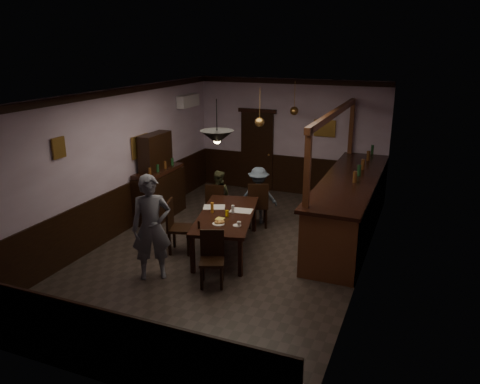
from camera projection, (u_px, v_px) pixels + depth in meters
The scene contains 31 objects.
room at pixel (229, 176), 8.66m from camera, with size 5.01×8.01×3.01m.
dining_table at pixel (226, 217), 8.90m from camera, with size 1.50×2.38×0.75m.
chair_far_left at pixel (216, 202), 10.22m from camera, with size 0.48×0.48×0.95m.
chair_far_right at pixel (258, 203), 10.07m from camera, with size 0.58×0.58×1.02m.
chair_near at pixel (212, 255), 7.71m from camera, with size 0.52×0.52×0.92m.
chair_side at pixel (176, 224), 8.88m from camera, with size 0.55×0.55×1.03m.
person_standing at pixel (151, 228), 7.80m from camera, with size 0.66×0.43×1.81m, color slate.
person_seated_left at pixel (218, 196), 10.46m from camera, with size 0.57×0.44×1.17m, color #44472A.
person_seated_right at pixel (258, 195), 10.32m from camera, with size 0.82×0.47×1.27m, color #4F5F71.
newspaper_left at pixel (214, 207), 9.23m from camera, with size 0.42×0.30×0.01m, color silver.
newspaper_right at pixel (241, 211), 9.04m from camera, with size 0.42×0.30×0.01m, color silver.
napkin at pixel (220, 219), 8.63m from camera, with size 0.15×0.15×0.00m, color #DDCA51.
saucer at pixel (237, 225), 8.30m from camera, with size 0.15×0.15×0.01m, color white.
coffee_cup at pixel (239, 224), 8.27m from camera, with size 0.08×0.08×0.07m, color white.
pastry_plate at pixel (218, 224), 8.37m from camera, with size 0.22×0.22×0.01m, color white.
pastry_ring_a at pixel (218, 222), 8.37m from camera, with size 0.13×0.13×0.04m, color #C68C47.
pastry_ring_b at pixel (221, 222), 8.39m from camera, with size 0.13×0.13×0.04m, color #C68C47.
soda_can at pixel (227, 213), 8.73m from camera, with size 0.07×0.07×0.12m, color yellow.
beer_glass at pixel (212, 208), 8.92m from camera, with size 0.06×0.06×0.20m, color #BF721E.
water_glass at pixel (233, 209), 8.92m from camera, with size 0.06×0.06×0.15m, color silver.
pepper_mill at pixel (199, 225), 8.17m from camera, with size 0.04×0.04×0.14m, color black.
sideboard at pixel (159, 185), 10.61m from camera, with size 0.53×1.47×1.95m.
bar_counter at pixel (350, 205), 9.67m from camera, with size 1.07×4.62×2.58m.
door_back at pixel (257, 152), 12.60m from camera, with size 0.90×0.06×2.10m, color black.
ac_unit at pixel (188, 101), 11.78m from camera, with size 0.20×0.85×0.30m.
picture_left_small at pixel (59, 148), 7.94m from camera, with size 0.04×0.28×0.36m.
picture_left_large at pixel (140, 146), 10.19m from camera, with size 0.04×0.62×0.48m.
picture_back at pixel (325, 128), 11.74m from camera, with size 0.55×0.04×0.42m.
pendant_iron at pixel (217, 137), 7.63m from camera, with size 0.56×0.56×0.73m.
pendant_brass_mid at pixel (260, 122), 9.57m from camera, with size 0.20×0.20×0.81m.
pendant_brass_far at pixel (294, 111), 11.15m from camera, with size 0.20×0.20×0.81m.
Camera 1 is at (3.34, -7.64, 3.86)m, focal length 35.00 mm.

